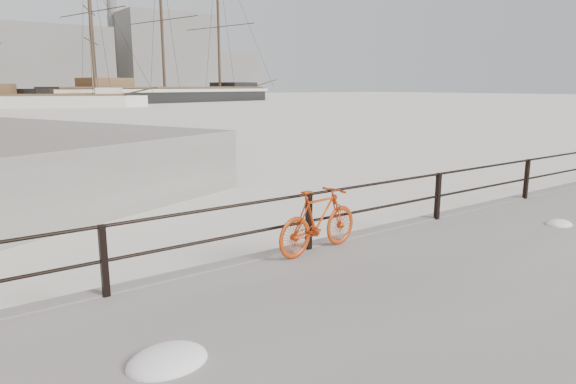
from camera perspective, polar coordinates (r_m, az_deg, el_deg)
ground at (r=11.65m, az=15.48°, el=-4.42°), size 400.00×400.00×0.00m
guardrail at (r=11.36m, az=16.30°, el=-0.45°), size 28.00×0.10×1.00m
bicycle at (r=8.77m, az=3.43°, el=-3.14°), size 1.86×0.51×1.11m
barque_black at (r=104.30m, az=-13.45°, el=9.66°), size 66.62×35.43×35.68m
schooner_mid at (r=86.50m, az=-25.28°, el=8.51°), size 34.45×25.11×22.57m
industrial_west at (r=149.81m, az=-25.62°, el=12.83°), size 32.00×18.00×18.00m
industrial_mid at (r=165.00m, az=-13.69°, el=14.46°), size 26.00×20.00×24.00m
industrial_east at (r=179.37m, az=-7.28°, el=12.84°), size 20.00×16.00×14.00m
smokestack at (r=166.00m, az=-18.91°, el=17.62°), size 2.80×2.80×44.00m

